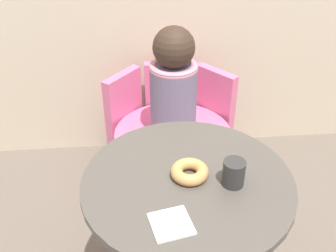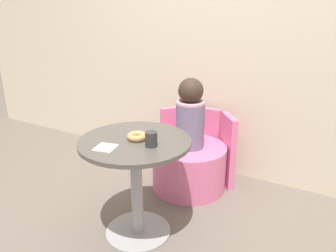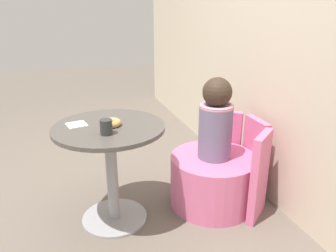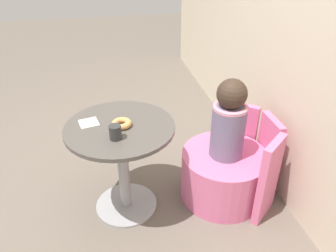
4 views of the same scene
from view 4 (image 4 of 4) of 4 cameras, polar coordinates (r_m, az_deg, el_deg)
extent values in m
plane|color=#665B51|center=(2.36, -6.64, -14.99)|extent=(12.00, 12.00, 0.00)
cube|color=beige|center=(2.09, 24.61, 14.92)|extent=(6.00, 0.06, 2.40)
cylinder|color=#99999E|center=(2.41, -7.21, -13.38)|extent=(0.43, 0.43, 0.02)
cylinder|color=#99999E|center=(2.20, -7.76, -7.45)|extent=(0.07, 0.07, 0.62)
cylinder|color=#4C4742|center=(2.02, -8.40, -0.28)|extent=(0.68, 0.68, 0.02)
cylinder|color=#DB6693|center=(2.40, 9.54, -8.33)|extent=(0.60, 0.60, 0.36)
cube|color=#DB6693|center=(2.45, 16.89, -4.97)|extent=(0.25, 0.05, 0.60)
cube|color=#DB6693|center=(2.23, 17.08, -9.02)|extent=(0.20, 0.23, 0.60)
cube|color=#DB6693|center=(2.58, 12.19, -2.20)|extent=(0.20, 0.23, 0.60)
cylinder|color=slate|center=(2.19, 10.37, -0.89)|extent=(0.22, 0.22, 0.37)
torus|color=pink|center=(2.10, 10.81, 3.14)|extent=(0.23, 0.23, 0.04)
sphere|color=#38281E|center=(2.06, 11.08, 5.51)|extent=(0.19, 0.19, 0.19)
torus|color=tan|center=(1.99, -8.07, 0.43)|extent=(0.12, 0.12, 0.04)
cylinder|color=#2D2D2D|center=(1.87, -9.17, -1.08)|extent=(0.07, 0.07, 0.09)
cube|color=white|center=(2.07, -13.63, 0.53)|extent=(0.13, 0.13, 0.01)
camera|label=1|loc=(2.07, -39.23, 19.25)|focal=42.00mm
camera|label=2|loc=(1.58, -73.43, -2.57)|focal=35.00mm
camera|label=3|loc=(0.42, -74.45, -69.67)|focal=35.00mm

